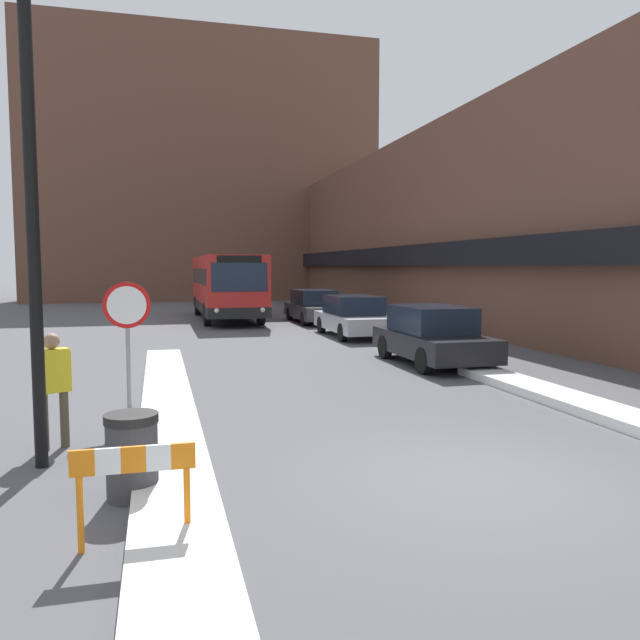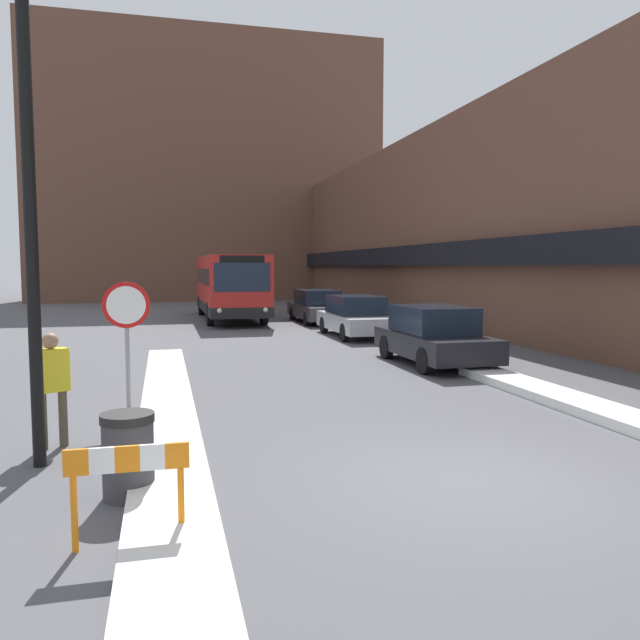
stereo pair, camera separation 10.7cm
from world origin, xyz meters
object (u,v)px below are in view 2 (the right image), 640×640
parked_car_middle (356,316)px  trash_bin (128,455)px  pedestrian (51,379)px  street_lamp (52,152)px  city_bus (229,285)px  construction_barricade (128,475)px  stop_sign (127,320)px  parked_car_front (434,336)px  parked_car_back (317,306)px

parked_car_middle → trash_bin: (-7.25, -14.65, -0.26)m
parked_car_middle → pedestrian: bearing=-124.0°
street_lamp → pedestrian: street_lamp is taller
city_bus → construction_barricade: 24.70m
pedestrian → construction_barricade: pedestrian is taller
city_bus → stop_sign: 19.90m
stop_sign → construction_barricade: (0.25, -4.89, -1.01)m
parked_car_middle → street_lamp: street_lamp is taller
city_bus → parked_car_middle: 9.34m
city_bus → street_lamp: (-4.41, -21.76, 2.32)m
parked_car_front → stop_sign: bearing=-150.1°
parked_car_back → trash_bin: size_ratio=5.14×
stop_sign → parked_car_back: bearing=66.3°
city_bus → construction_barricade: city_bus is taller
parked_car_middle → parked_car_front: bearing=-90.0°
street_lamp → construction_barricade: size_ratio=5.85×
city_bus → stop_sign: bearing=-100.7°
construction_barricade → parked_car_middle: bearing=65.7°
city_bus → parked_car_back: city_bus is taller
parked_car_front → construction_barricade: size_ratio=3.84×
parked_car_front → street_lamp: (-8.14, -6.48, 3.22)m
parked_car_front → street_lamp: bearing=-141.5°
parked_car_back → trash_bin: parked_car_back is taller
trash_bin → parked_car_middle: bearing=63.7°
trash_bin → construction_barricade: (0.07, -1.27, 0.19)m
street_lamp → trash_bin: (0.89, -1.42, -3.50)m
pedestrian → parked_car_back: bearing=35.2°
stop_sign → pedestrian: 1.82m
parked_car_front → parked_car_back: 12.66m
pedestrian → parked_car_middle: bearing=25.8°
street_lamp → trash_bin: 3.88m
stop_sign → construction_barricade: bearing=-87.1°
city_bus → parked_car_middle: (3.72, -8.52, -0.92)m
parked_car_front → pedestrian: bearing=-145.9°
parked_car_front → trash_bin: parked_car_front is taller
parked_car_back → trash_bin: (-7.25, -20.56, -0.26)m
stop_sign → construction_barricade: 5.00m
parked_car_back → parked_car_middle: bearing=-90.0°
parked_car_front → stop_sign: 8.62m
parked_car_back → parked_car_front: bearing=-90.0°
parked_car_back → city_bus: bearing=144.9°
city_bus → parked_car_front: size_ratio=2.44×
stop_sign → pedestrian: size_ratio=1.41×
parked_car_middle → parked_car_back: size_ratio=0.93×
parked_car_front → construction_barricade: 11.64m
city_bus → street_lamp: 22.32m
parked_car_back → construction_barricade: size_ratio=4.44×
parked_car_back → trash_bin: bearing=-109.4°
parked_car_middle → stop_sign: (-7.43, -11.03, 0.93)m
parked_car_back → trash_bin: 21.80m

